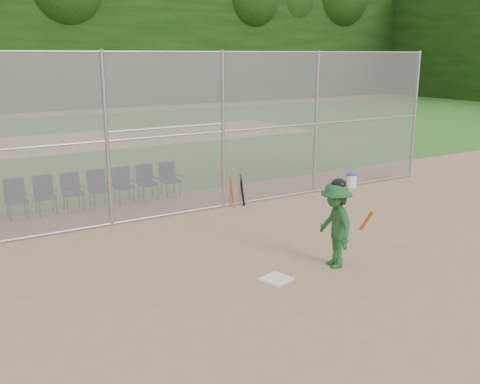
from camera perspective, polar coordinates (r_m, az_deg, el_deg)
ground at (r=9.60m, az=7.82°, el=-9.60°), size 100.00×100.00×0.00m
grass_strip at (r=25.69m, az=-18.17°, el=5.05°), size 100.00×100.00×0.00m
dirt_patch_far at (r=25.69m, az=-18.17°, el=5.06°), size 24.00×24.00×0.00m
backstop_fence at (r=13.15m, az=-5.65°, el=6.44°), size 16.09×0.09×4.00m
treeline at (r=27.40m, az=-20.11°, el=17.00°), size 81.00×60.00×11.00m
home_plate at (r=9.67m, az=3.89°, el=-9.23°), size 0.58×0.58×0.02m
batter_at_plate at (r=10.11m, az=10.12°, el=-3.43°), size 1.01×1.31×1.71m
water_cooler at (r=16.48m, az=11.80°, el=1.25°), size 0.33×0.33×0.41m
spare_bats at (r=14.06m, az=-0.29°, el=0.18°), size 0.36×0.26×0.84m
chair_2 at (r=14.04m, az=-22.74°, el=-0.74°), size 0.54×0.52×0.96m
chair_3 at (r=14.14m, az=-20.05°, el=-0.39°), size 0.54×0.52×0.96m
chair_4 at (r=14.27m, az=-17.40°, el=-0.03°), size 0.54×0.52×0.96m
chair_5 at (r=14.44m, az=-14.81°, el=0.31°), size 0.54×0.52×0.96m
chair_6 at (r=14.63m, az=-12.28°, el=0.65°), size 0.54×0.52×0.96m
chair_7 at (r=14.85m, az=-9.82°, el=0.97°), size 0.54×0.52×0.96m
chair_8 at (r=15.10m, az=-7.44°, el=1.29°), size 0.54×0.52×0.96m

